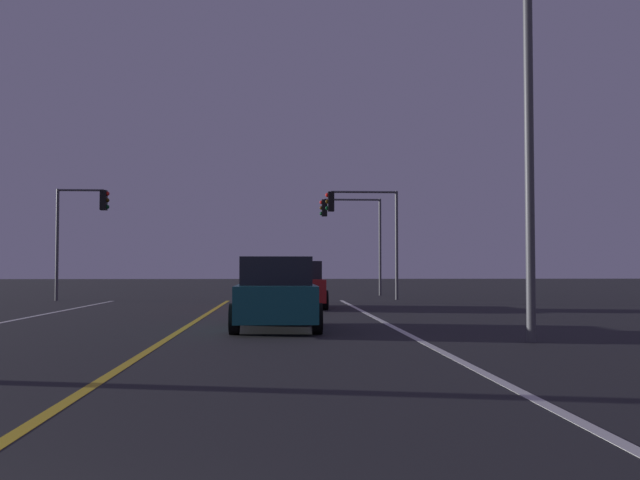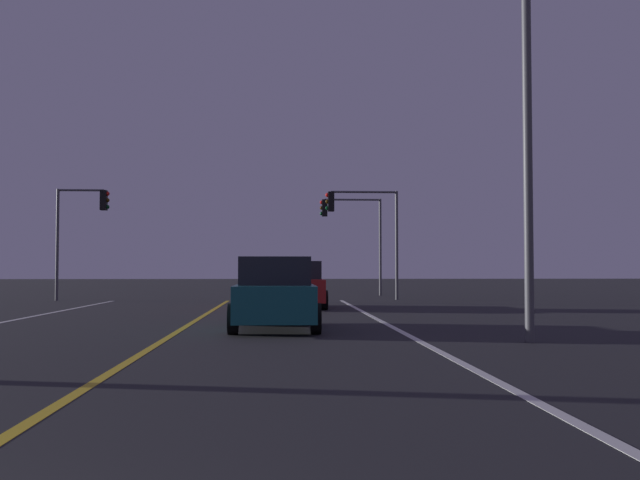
{
  "view_description": "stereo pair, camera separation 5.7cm",
  "coord_description": "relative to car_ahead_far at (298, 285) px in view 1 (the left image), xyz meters",
  "views": [
    {
      "loc": [
        2.27,
        -2.23,
        1.43
      ],
      "look_at": [
        4.12,
        30.59,
        2.73
      ],
      "focal_mm": 40.85,
      "sensor_mm": 36.0,
      "label": 1
    },
    {
      "loc": [
        2.33,
        -2.23,
        1.43
      ],
      "look_at": [
        4.12,
        30.59,
        2.73
      ],
      "focal_mm": 40.85,
      "sensor_mm": 36.0,
      "label": 2
    }
  ],
  "objects": [
    {
      "name": "traffic_light_near_left",
      "position": [
        -9.54,
        6.66,
        2.89
      ],
      "size": [
        2.36,
        0.36,
        5.02
      ],
      "color": "#4C4C51",
      "rests_on": "ground"
    },
    {
      "name": "lane_edge_right",
      "position": [
        2.11,
        -12.07,
        -0.82
      ],
      "size": [
        0.16,
        36.48,
        0.01
      ],
      "primitive_type": "cube",
      "color": "silver",
      "rests_on": "ground"
    },
    {
      "name": "lane_center_divider",
      "position": [
        -2.96,
        -12.07,
        -0.82
      ],
      "size": [
        0.16,
        36.48,
        0.01
      ],
      "primitive_type": "cube",
      "color": "gold",
      "rests_on": "ground"
    },
    {
      "name": "car_ahead_far",
      "position": [
        0.0,
        0.0,
        0.0
      ],
      "size": [
        2.02,
        4.3,
        1.7
      ],
      "rotation": [
        0.0,
        0.0,
        1.57
      ],
      "color": "black",
      "rests_on": "ground"
    },
    {
      "name": "car_lead_same_lane",
      "position": [
        -0.76,
        -9.36,
        0.0
      ],
      "size": [
        2.02,
        4.3,
        1.7
      ],
      "rotation": [
        0.0,
        0.0,
        1.57
      ],
      "color": "black",
      "rests_on": "ground"
    },
    {
      "name": "traffic_light_near_right",
      "position": [
        3.08,
        6.66,
        2.94
      ],
      "size": [
        3.36,
        0.36,
        5.01
      ],
      "rotation": [
        0.0,
        0.0,
        3.14
      ],
      "color": "#4C4C51",
      "rests_on": "ground"
    },
    {
      "name": "street_lamp_right_near",
      "position": [
        3.78,
        -12.62,
        4.19
      ],
      "size": [
        1.92,
        0.44,
        7.92
      ],
      "rotation": [
        0.0,
        0.0,
        3.14
      ],
      "color": "#4C4C51",
      "rests_on": "ground"
    },
    {
      "name": "traffic_light_far_right",
      "position": [
        3.12,
        12.16,
        3.05
      ],
      "size": [
        3.32,
        0.36,
        5.18
      ],
      "rotation": [
        0.0,
        0.0,
        3.14
      ],
      "color": "#4C4C51",
      "rests_on": "ground"
    }
  ]
}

